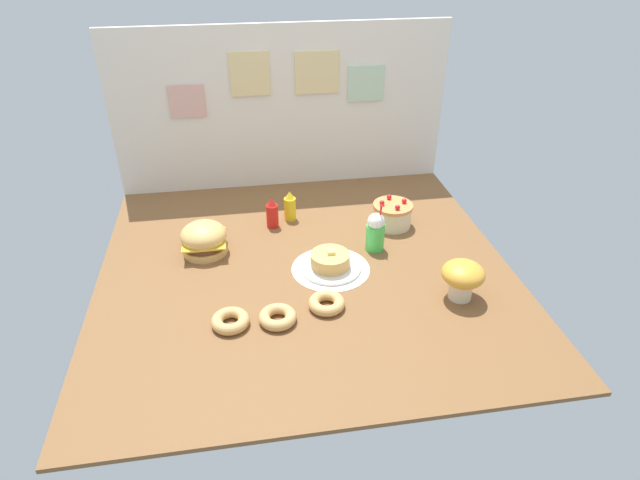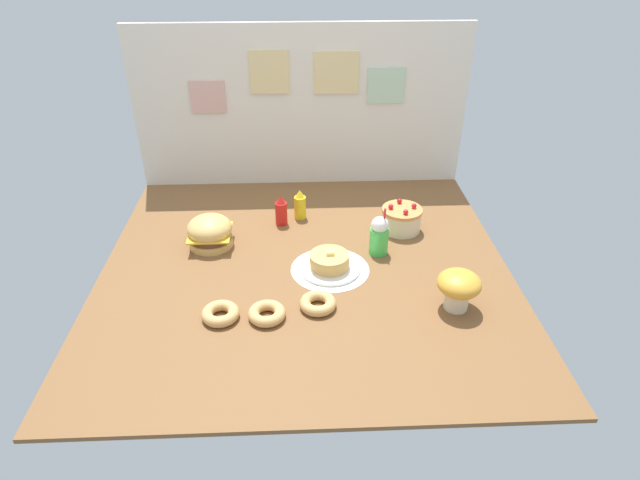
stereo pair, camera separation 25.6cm
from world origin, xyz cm
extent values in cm
cube|color=brown|center=(0.00, 0.00, -1.00)|extent=(199.17, 195.06, 2.00)
cube|color=silver|center=(0.00, 97.03, 48.65)|extent=(199.17, 3.00, 97.30)
cube|color=#D8A599|center=(-54.51, 94.93, 56.61)|extent=(20.57, 1.20, 18.90)
cube|color=beige|center=(-17.84, 94.93, 70.55)|extent=(22.63, 1.20, 24.77)
cube|color=beige|center=(20.88, 94.93, 69.78)|extent=(25.80, 1.20, 24.22)
cube|color=#B2D1B2|center=(50.21, 94.93, 62.13)|extent=(22.02, 1.20, 20.93)
cylinder|color=white|center=(11.97, -3.30, 0.20)|extent=(38.50, 38.50, 0.40)
cylinder|color=#DBA859|center=(-48.93, 21.92, 1.97)|extent=(22.75, 22.75, 3.94)
cylinder|color=#59331E|center=(-48.93, 21.92, 5.47)|extent=(20.93, 20.93, 3.06)
cube|color=yellow|center=(-48.93, 21.92, 7.44)|extent=(21.61, 21.61, 0.88)
ellipsoid|color=#E5B260|center=(-48.93, 21.92, 10.17)|extent=(23.21, 23.21, 13.13)
cylinder|color=white|center=(11.97, -3.30, 1.06)|extent=(29.75, 29.75, 1.31)
cylinder|color=#E0AD5B|center=(11.90, -2.91, 2.94)|extent=(19.05, 19.05, 2.45)
cylinder|color=#E0AD5B|center=(11.64, -3.08, 5.39)|extent=(19.15, 19.15, 2.45)
cylinder|color=#E0AD5B|center=(11.48, -3.78, 7.84)|extent=(18.99, 18.99, 2.45)
cube|color=#F7E072|center=(11.97, -3.30, 9.94)|extent=(3.85, 3.85, 1.75)
cylinder|color=beige|center=(53.03, 33.16, 5.69)|extent=(21.00, 21.00, 11.38)
cylinder|color=#EA8C4C|center=(53.03, 33.16, 12.25)|extent=(21.84, 21.84, 1.75)
sphere|color=red|center=(59.32, 33.49, 14.53)|extent=(2.80, 2.80, 2.80)
sphere|color=red|center=(52.44, 39.43, 14.53)|extent=(2.80, 2.80, 2.80)
sphere|color=red|center=(46.73, 33.23, 14.53)|extent=(2.80, 2.80, 2.80)
sphere|color=red|center=(53.61, 26.89, 14.53)|extent=(2.80, 2.80, 2.80)
cylinder|color=red|center=(-12.49, 42.60, 6.56)|extent=(6.65, 6.65, 13.13)
cone|color=red|center=(-12.49, 42.60, 15.31)|extent=(5.32, 5.32, 4.38)
cylinder|color=yellow|center=(-1.95, 49.16, 6.56)|extent=(6.65, 6.65, 13.13)
cone|color=yellow|center=(-1.95, 49.16, 15.31)|extent=(5.32, 5.32, 4.38)
cylinder|color=green|center=(37.56, 10.81, 7.00)|extent=(9.63, 9.63, 14.00)
sphere|color=white|center=(37.56, 10.81, 16.41)|extent=(8.75, 8.75, 8.75)
cylinder|color=red|center=(39.49, 10.81, 19.25)|extent=(1.05, 3.36, 13.98)
torus|color=tan|center=(-37.28, -37.78, 2.45)|extent=(16.28, 16.28, 4.90)
torus|color=#F2E5C6|center=(-37.28, -37.78, 2.80)|extent=(15.54, 15.54, 4.17)
torus|color=tan|center=(-17.36, -38.55, 2.45)|extent=(16.28, 16.28, 4.90)
torus|color=#8CCC8C|center=(-17.36, -38.55, 2.80)|extent=(15.54, 15.54, 4.17)
torus|color=tan|center=(4.86, -32.56, 2.45)|extent=(16.28, 16.28, 4.90)
torus|color=brown|center=(4.86, -32.56, 2.80)|extent=(15.54, 15.54, 4.17)
cylinder|color=beige|center=(65.77, -34.89, 4.38)|extent=(10.50, 10.50, 8.75)
ellipsoid|color=gold|center=(65.77, -34.89, 13.08)|extent=(19.25, 19.25, 10.59)
camera|label=1|loc=(-27.71, -215.01, 150.37)|focal=30.01mm
camera|label=2|loc=(-2.23, -217.62, 150.37)|focal=30.01mm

